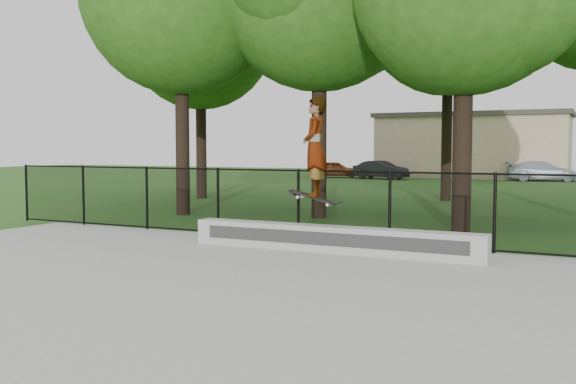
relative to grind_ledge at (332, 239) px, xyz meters
name	(u,v)px	position (x,y,z in m)	size (l,w,h in m)	color
ground	(106,303)	(-1.25, -4.70, -0.30)	(100.00, 100.00, 0.00)	#215618
concrete_slab	(106,301)	(-1.25, -4.70, -0.27)	(14.00, 12.00, 0.06)	#989893
grind_ledge	(332,239)	(0.00, 0.00, 0.00)	(5.71, 0.40, 0.49)	#A7A7A2
car_a	(335,169)	(-11.42, 28.82, 0.25)	(1.31, 3.24, 1.11)	brown
car_b	(381,170)	(-8.05, 28.15, 0.28)	(1.23, 3.20, 1.16)	black
car_c	(542,171)	(1.38, 30.02, 0.29)	(1.66, 3.76, 1.19)	#A3AEB9
skater_airborne	(315,148)	(-0.28, -0.17, 1.69)	(0.82, 0.78, 2.02)	black
chainlink_fence	(298,204)	(-1.25, 1.20, 0.51)	(16.06, 0.06, 1.50)	black
distant_building	(473,145)	(-3.25, 33.30, 1.86)	(12.40, 6.40, 4.30)	#CEB090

